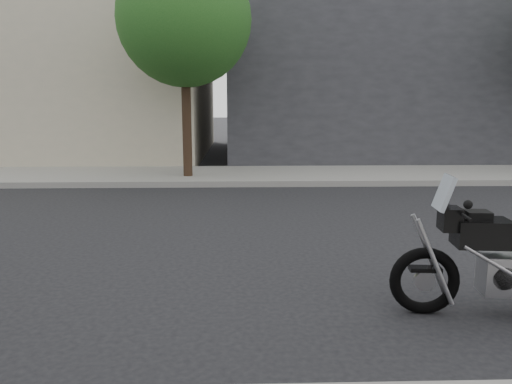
{
  "coord_description": "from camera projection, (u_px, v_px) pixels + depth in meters",
  "views": [
    {
      "loc": [
        0.59,
        7.19,
        2.1
      ],
      "look_at": [
        0.39,
        0.6,
        0.9
      ],
      "focal_mm": 35.0,
      "sensor_mm": 36.0,
      "label": 1
    }
  ],
  "objects": [
    {
      "name": "ground",
      "position": [
        281.0,
        244.0,
        7.47
      ],
      "size": [
        120.0,
        120.0,
        0.0
      ],
      "primitive_type": "plane",
      "color": "black",
      "rests_on": "ground"
    },
    {
      "name": "street_tree_mid",
      "position": [
        184.0,
        19.0,
        12.57
      ],
      "size": [
        3.4,
        3.4,
        5.7
      ],
      "color": "#332317",
      "rests_on": "far_sidewalk"
    },
    {
      "name": "far_building_dark",
      "position": [
        426.0,
        67.0,
        20.33
      ],
      "size": [
        16.0,
        11.0,
        7.0
      ],
      "color": "#2D2D32",
      "rests_on": "ground"
    },
    {
      "name": "far_sidewalk",
      "position": [
        262.0,
        175.0,
        13.85
      ],
      "size": [
        44.0,
        3.0,
        0.15
      ],
      "primitive_type": "cube",
      "color": "gray",
      "rests_on": "ground"
    },
    {
      "name": "far_building_cream",
      "position": [
        28.0,
        53.0,
        19.75
      ],
      "size": [
        14.0,
        11.0,
        8.0
      ],
      "color": "beige",
      "rests_on": "ground"
    }
  ]
}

